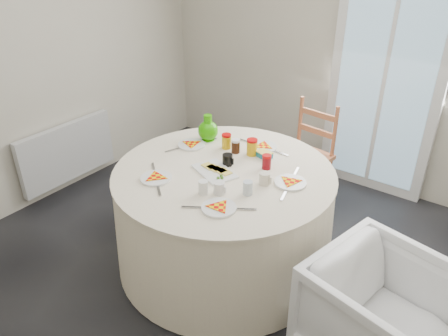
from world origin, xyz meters
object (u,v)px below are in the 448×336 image
Objects in this scene: radiator at (68,152)px; wooden_chair at (304,156)px; green_pitcher at (208,129)px; table at (224,218)px; armchair at (382,308)px.

wooden_chair reaches higher than radiator.
radiator is at bearing 177.19° from green_pitcher.
radiator is 0.63× the size of table.
table is 1.69× the size of wooden_chair.
armchair reaches higher than radiator.
green_pitcher reaches higher than armchair.
armchair is 1.78m from green_pitcher.
radiator is at bearing -179.53° from table.
armchair is at bearing -40.57° from wooden_chair.
green_pitcher is (-0.49, -0.76, 0.40)m from wooden_chair.
wooden_chair reaches higher than table.
table is at bearing 93.92° from armchair.
wooden_chair is 4.61× the size of green_pitcher.
radiator is 1.06× the size of wooden_chair.
green_pitcher reaches higher than table.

